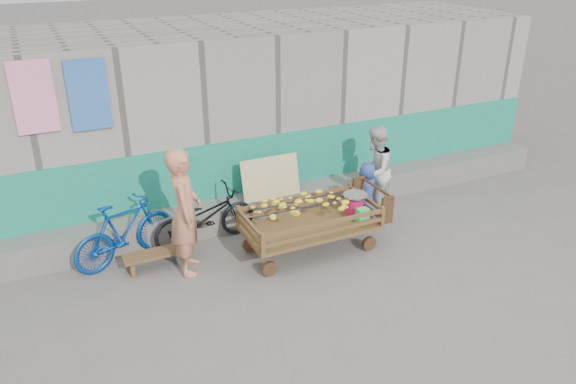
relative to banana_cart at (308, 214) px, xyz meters
name	(u,v)px	position (x,y,z in m)	size (l,w,h in m)	color
ground	(317,294)	(-0.40, -1.07, -0.64)	(80.00, 80.00, 0.00)	#605C58
building_wall	(215,112)	(-0.40, 2.98, 0.83)	(12.00, 3.50, 3.00)	gray
banana_cart	(308,214)	(0.00, 0.00, 0.00)	(2.20, 1.01, 0.94)	#543520
bench	(159,256)	(-2.17, 0.54, -0.45)	(1.01, 0.30, 0.25)	#543520
vendor_man	(185,212)	(-1.78, 0.28, 0.30)	(0.68, 0.45, 1.87)	tan
woman	(375,170)	(1.66, 0.74, 0.14)	(0.75, 0.59, 1.55)	silver
child	(366,191)	(1.39, 0.56, -0.13)	(0.49, 0.32, 1.01)	#304494
bicycle_dark	(205,217)	(-1.32, 0.93, -0.20)	(0.58, 1.68, 0.88)	black
bicycle_blue	(125,231)	(-2.54, 0.91, -0.15)	(0.46, 1.63, 0.98)	#09409F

